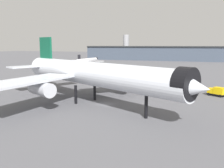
{
  "coord_description": "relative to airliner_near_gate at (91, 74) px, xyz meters",
  "views": [
    {
      "loc": [
        26.82,
        -62.05,
        16.71
      ],
      "look_at": [
        3.53,
        -4.02,
        6.63
      ],
      "focal_mm": 39.37,
      "sensor_mm": 36.0,
      "label": 1
    }
  ],
  "objects": [
    {
      "name": "airliner_near_gate",
      "position": [
        0.0,
        0.0,
        0.0
      ],
      "size": [
        65.45,
        58.67,
        19.24
      ],
      "rotation": [
        0.0,
        0.0,
        -0.43
      ],
      "color": "silver",
      "rests_on": "ground"
    },
    {
      "name": "airliner_far_taxiway",
      "position": [
        -63.11,
        118.66,
        -4.54
      ],
      "size": [
        31.61,
        34.58,
        8.93
      ],
      "rotation": [
        0.0,
        0.0,
        1.53
      ],
      "color": "white",
      "rests_on": "ground"
    },
    {
      "name": "baggage_cart_trailing",
      "position": [
        -1.52,
        40.96,
        -7.5
      ],
      "size": [
        2.86,
        2.85,
        1.82
      ],
      "rotation": [
        0.0,
        0.0,
        0.77
      ],
      "color": "black",
      "rests_on": "ground"
    },
    {
      "name": "terminal_building",
      "position": [
        5.81,
        202.15,
        -0.76
      ],
      "size": [
        214.55,
        29.48,
        27.39
      ],
      "rotation": [
        0.0,
        0.0,
        0.04
      ],
      "color": "#3D4756",
      "rests_on": "ground"
    },
    {
      "name": "service_truck_front",
      "position": [
        33.65,
        24.25,
        -6.89
      ],
      "size": [
        5.91,
        4.75,
        3.0
      ],
      "rotation": [
        0.0,
        0.0,
        2.62
      ],
      "color": "black",
      "rests_on": "ground"
    },
    {
      "name": "ground",
      "position": [
        4.36,
        0.4,
        -8.48
      ],
      "size": [
        900.0,
        900.0,
        0.0
      ],
      "primitive_type": "plane",
      "color": "#56565B"
    }
  ]
}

